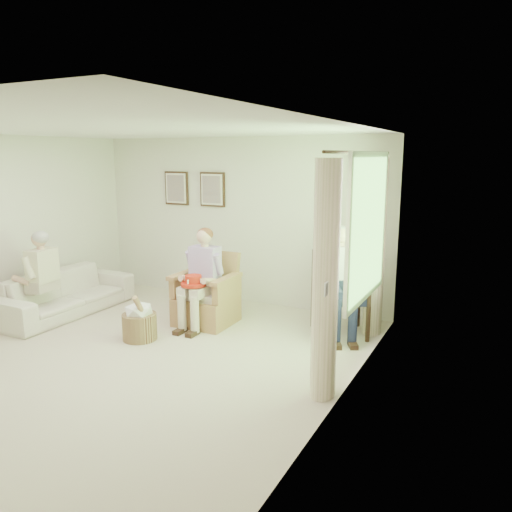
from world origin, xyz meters
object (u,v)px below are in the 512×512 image
object	(u,v)px
person_sofa	(38,272)
hatbox	(139,321)
person_wicker	(202,271)
wicker_armchair	(207,301)
person_dark	(339,273)
red_hat	(193,282)
wood_armchair	(342,290)
sofa	(65,293)

from	to	relation	value
person_sofa	hatbox	bearing A→B (deg)	85.79
person_wicker	hatbox	distance (m)	1.06
person_sofa	wicker_armchair	bearing A→B (deg)	108.89
person_dark	red_hat	world-z (taller)	person_dark
red_hat	person_dark	bearing A→B (deg)	20.29
wood_armchair	person_wicker	xyz separation A→B (m)	(-1.79, -0.63, 0.19)
person_wicker	red_hat	size ratio (longest dim) A/B	3.96
sofa	person_wicker	bearing A→B (deg)	-77.46
person_wicker	hatbox	bearing A→B (deg)	-117.97
person_dark	person_sofa	xyz separation A→B (m)	(-3.90, -1.37, -0.11)
sofa	red_hat	xyz separation A→B (m)	(2.11, 0.26, 0.36)
red_hat	person_sofa	bearing A→B (deg)	-161.54
wood_armchair	person_dark	world-z (taller)	person_dark
sofa	person_sofa	size ratio (longest dim) A/B	1.66
wood_armchair	sofa	xyz separation A→B (m)	(-3.90, -1.10, -0.27)
person_sofa	red_hat	world-z (taller)	person_sofa
hatbox	wicker_armchair	bearing A→B (deg)	65.95
hatbox	person_wicker	bearing A→B (deg)	62.62
wicker_armchair	sofa	world-z (taller)	wicker_armchair
person_dark	sofa	bearing A→B (deg)	165.84
hatbox	sofa	bearing A→B (deg)	168.33
red_hat	wicker_armchair	bearing A→B (deg)	90.45
wood_armchair	person_wicker	size ratio (longest dim) A/B	0.79
wicker_armchair	sofa	distance (m)	2.19
wood_armchair	red_hat	distance (m)	1.97
person_wicker	person_dark	xyz separation A→B (m)	(1.79, 0.45, 0.07)
person_dark	wicker_armchair	bearing A→B (deg)	162.72
sofa	person_wicker	world-z (taller)	person_wicker
sofa	person_wicker	xyz separation A→B (m)	(2.11, 0.47, 0.46)
person_dark	hatbox	bearing A→B (deg)	-177.60
wicker_armchair	red_hat	world-z (taller)	wicker_armchair
sofa	person_wicker	size ratio (longest dim) A/B	1.60
wicker_armchair	person_dark	distance (m)	1.89
wicker_armchair	person_wicker	world-z (taller)	person_wicker
hatbox	wood_armchair	bearing A→B (deg)	33.13
wicker_armchair	hatbox	distance (m)	1.04
red_hat	hatbox	size ratio (longest dim) A/B	0.52
sofa	person_sofa	bearing A→B (deg)	180.00
person_sofa	hatbox	size ratio (longest dim) A/B	1.99
red_hat	hatbox	xyz separation A→B (m)	(-0.43, -0.61, -0.42)
wood_armchair	person_wicker	bearing A→B (deg)	171.82
sofa	wood_armchair	bearing A→B (deg)	-74.30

